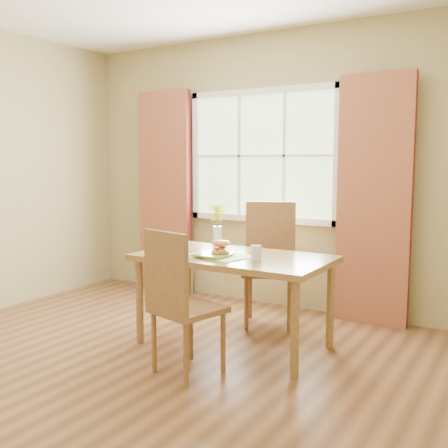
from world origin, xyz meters
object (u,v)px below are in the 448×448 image
object	(u,v)px
dining_table	(234,265)
flower_vase	(217,220)
chair_near	(178,297)
croissant_sandwich	(221,248)
chair_far	(270,257)
water_glass	(256,254)

from	to	relation	value
dining_table	flower_vase	bearing A→B (deg)	141.51
chair_near	croissant_sandwich	world-z (taller)	chair_near
chair_near	chair_far	size ratio (longest dim) A/B	0.92
dining_table	chair_near	bearing A→B (deg)	-91.71
flower_vase	chair_near	bearing A→B (deg)	-73.47
chair_near	flower_vase	distance (m)	1.07
water_glass	croissant_sandwich	bearing A→B (deg)	178.95
chair_near	chair_far	bearing A→B (deg)	104.64
chair_near	dining_table	bearing A→B (deg)	102.27
chair_near	water_glass	xyz separation A→B (m)	(0.28, 0.57, 0.23)
chair_near	chair_far	world-z (taller)	chair_far
dining_table	water_glass	bearing A→B (deg)	-26.76
dining_table	flower_vase	size ratio (longest dim) A/B	3.99
chair_far	croissant_sandwich	world-z (taller)	chair_far
chair_near	water_glass	size ratio (longest dim) A/B	8.52
water_glass	flower_vase	world-z (taller)	flower_vase
flower_vase	water_glass	bearing A→B (deg)	-33.38
dining_table	flower_vase	xyz separation A→B (m)	(-0.30, 0.24, 0.31)
water_glass	flower_vase	bearing A→B (deg)	146.62
chair_near	chair_far	distance (m)	1.41
chair_far	water_glass	world-z (taller)	chair_far
water_glass	flower_vase	size ratio (longest dim) A/B	0.31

